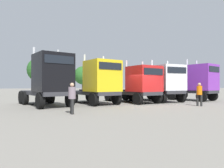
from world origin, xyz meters
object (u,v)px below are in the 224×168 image
semi_truck_yellow (98,82)px  visitor_in_hivis (199,93)px  visitor_with_camera (72,96)px  semi_truck_white (163,83)px  semi_truck_purple (198,82)px  semi_truck_red (139,84)px  semi_truck_black (50,80)px

semi_truck_yellow → visitor_in_hivis: bearing=45.1°
visitor_with_camera → semi_truck_white: bearing=28.2°
semi_truck_purple → visitor_in_hivis: 6.05m
semi_truck_white → semi_truck_red: bearing=-83.5°
visitor_in_hivis → visitor_with_camera: (-10.04, -0.69, -0.03)m
semi_truck_yellow → visitor_with_camera: size_ratio=3.60×
visitor_in_hivis → semi_truck_yellow: bearing=116.8°
semi_truck_black → semi_truck_red: size_ratio=1.07×
semi_truck_yellow → visitor_in_hivis: 8.10m
semi_truck_white → visitor_with_camera: size_ratio=3.68×
semi_truck_yellow → semi_truck_red: (3.83, -0.16, -0.18)m
semi_truck_yellow → semi_truck_white: 6.76m
semi_truck_black → semi_truck_purple: semi_truck_black is taller
semi_truck_red → visitor_in_hivis: semi_truck_red is taller
semi_truck_yellow → semi_truck_black: bearing=-98.3°
semi_truck_white → semi_truck_yellow: bearing=-89.3°
semi_truck_black → semi_truck_white: (10.73, 0.56, -0.22)m
semi_truck_red → visitor_with_camera: semi_truck_red is taller
semi_truck_black → semi_truck_red: bearing=76.6°
semi_truck_yellow → semi_truck_purple: bearing=77.5°
semi_truck_white → visitor_in_hivis: size_ratio=3.57×
semi_truck_red → semi_truck_purple: bearing=81.8°
semi_truck_purple → visitor_in_hivis: semi_truck_purple is taller
visitor_with_camera → semi_truck_purple: bearing=20.3°
semi_truck_black → semi_truck_red: 7.81m
semi_truck_purple → semi_truck_red: bearing=-104.6°
semi_truck_white → visitor_with_camera: (-9.96, -5.20, -0.81)m
semi_truck_black → semi_truck_red: semi_truck_black is taller
semi_truck_black → semi_truck_white: semi_truck_black is taller
semi_truck_black → semi_truck_yellow: semi_truck_black is taller
semi_truck_red → visitor_in_hivis: (3.00, -4.10, -0.67)m
semi_truck_purple → semi_truck_white: bearing=-108.7°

